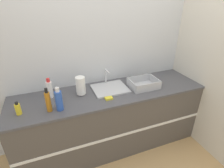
{
  "coord_description": "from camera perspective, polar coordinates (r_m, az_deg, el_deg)",
  "views": [
    {
      "loc": [
        -0.7,
        -1.52,
        2.01
      ],
      "look_at": [
        0.0,
        0.3,
        1.02
      ],
      "focal_mm": 28.0,
      "sensor_mm": 36.0,
      "label": 1
    }
  ],
  "objects": [
    {
      "name": "sponge",
      "position": [
        2.1,
        -1.06,
        -4.67
      ],
      "size": [
        0.09,
        0.06,
        0.02
      ],
      "color": "yellow",
      "rests_on": "counter_cabinet"
    },
    {
      "name": "sink",
      "position": [
        2.31,
        -0.74,
        -1.25
      ],
      "size": [
        0.45,
        0.37,
        0.23
      ],
      "color": "silver",
      "rests_on": "counter_cabinet"
    },
    {
      "name": "wall_right",
      "position": [
        2.8,
        25.17,
        9.63
      ],
      "size": [
        0.06,
        2.67,
        2.6
      ],
      "color": "beige",
      "rests_on": "ground_plane"
    },
    {
      "name": "bottle_amber",
      "position": [
        1.95,
        -20.13,
        -5.32
      ],
      "size": [
        0.06,
        0.06,
        0.27
      ],
      "color": "#B26B19",
      "rests_on": "counter_cabinet"
    },
    {
      "name": "bottle_blue",
      "position": [
        1.94,
        -16.98,
        -5.07
      ],
      "size": [
        0.08,
        0.08,
        0.27
      ],
      "color": "#2D56B7",
      "rests_on": "counter_cabinet"
    },
    {
      "name": "bottle_yellow",
      "position": [
        2.06,
        -28.35,
        -7.18
      ],
      "size": [
        0.06,
        0.06,
        0.15
      ],
      "color": "yellow",
      "rests_on": "counter_cabinet"
    },
    {
      "name": "counter_cabinet",
      "position": [
        2.52,
        -0.35,
        -11.35
      ],
      "size": [
        2.51,
        0.69,
        0.9
      ],
      "color": "#514C47",
      "rests_on": "ground_plane"
    },
    {
      "name": "dish_rack",
      "position": [
        2.39,
        10.23,
        -0.14
      ],
      "size": [
        0.37,
        0.29,
        0.11
      ],
      "color": "#B7BABF",
      "rests_on": "counter_cabinet"
    },
    {
      "name": "wall_back",
      "position": [
        2.43,
        -3.49,
        9.8
      ],
      "size": [
        4.89,
        0.06,
        2.6
      ],
      "color": "silver",
      "rests_on": "ground_plane"
    },
    {
      "name": "bottle_white_spray",
      "position": [
        2.22,
        -19.73,
        -1.53
      ],
      "size": [
        0.07,
        0.07,
        0.25
      ],
      "color": "white",
      "rests_on": "counter_cabinet"
    },
    {
      "name": "paper_towel_roll",
      "position": [
        2.18,
        -10.2,
        -0.58
      ],
      "size": [
        0.12,
        0.12,
        0.24
      ],
      "color": "#4C4C51",
      "rests_on": "counter_cabinet"
    },
    {
      "name": "ground_plane",
      "position": [
        2.62,
        2.51,
        -23.42
      ],
      "size": [
        12.0,
        12.0,
        0.0
      ],
      "primitive_type": "plane",
      "color": "tan"
    }
  ]
}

